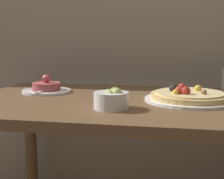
% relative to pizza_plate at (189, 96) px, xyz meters
% --- Properties ---
extents(dining_table, '(1.25, 0.76, 0.74)m').
position_rel_pizza_plate_xyz_m(dining_table, '(-0.23, -0.00, -0.12)').
color(dining_table, brown).
rests_on(dining_table, ground_plane).
extents(pizza_plate, '(0.33, 0.33, 0.06)m').
position_rel_pizza_plate_xyz_m(pizza_plate, '(0.00, 0.00, 0.00)').
color(pizza_plate, white).
rests_on(pizza_plate, dining_table).
extents(tartare_plate, '(0.21, 0.21, 0.08)m').
position_rel_pizza_plate_xyz_m(tartare_plate, '(-0.60, 0.09, 0.00)').
color(tartare_plate, white).
rests_on(tartare_plate, dining_table).
extents(small_bowl, '(0.12, 0.12, 0.07)m').
position_rel_pizza_plate_xyz_m(small_bowl, '(-0.26, -0.18, 0.01)').
color(small_bowl, white).
rests_on(small_bowl, dining_table).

